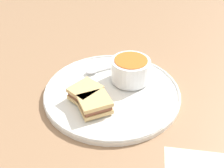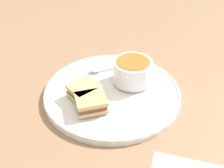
% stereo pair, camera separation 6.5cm
% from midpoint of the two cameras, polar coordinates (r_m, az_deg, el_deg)
% --- Properties ---
extents(ground_plane, '(2.40, 2.40, 0.00)m').
position_cam_midpoint_polar(ground_plane, '(0.67, 2.78, -2.33)').
color(ground_plane, '#8E6B4C').
extents(plate, '(0.34, 0.34, 0.02)m').
position_cam_midpoint_polar(plate, '(0.67, 2.80, -1.76)').
color(plate, white).
rests_on(plate, ground_plane).
extents(soup_bowl, '(0.10, 0.10, 0.06)m').
position_cam_midpoint_polar(soup_bowl, '(0.68, 7.26, 2.73)').
color(soup_bowl, white).
rests_on(soup_bowl, plate).
extents(spoon, '(0.08, 0.09, 0.01)m').
position_cam_midpoint_polar(spoon, '(0.73, -0.56, 3.10)').
color(spoon, silver).
rests_on(spoon, plate).
extents(sandwich_half_near, '(0.08, 0.08, 0.03)m').
position_cam_midpoint_polar(sandwich_half_near, '(0.63, -3.14, -1.52)').
color(sandwich_half_near, tan).
rests_on(sandwich_half_near, plate).
extents(sandwich_half_far, '(0.09, 0.09, 0.03)m').
position_cam_midpoint_polar(sandwich_half_far, '(0.60, -1.37, -4.25)').
color(sandwich_half_far, tan).
rests_on(sandwich_half_far, plate).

